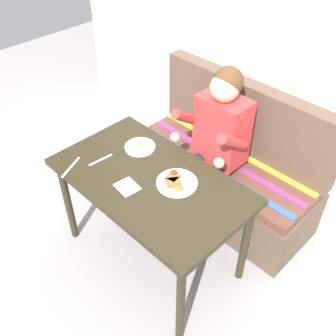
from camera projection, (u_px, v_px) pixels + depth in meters
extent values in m
plane|color=#A19A9C|center=(153.00, 254.00, 2.81)|extent=(8.00, 8.00, 0.00)
cube|color=silver|center=(286.00, 26.00, 2.64)|extent=(4.40, 0.10, 2.60)
cube|color=#2C2616|center=(150.00, 181.00, 2.35)|extent=(1.20, 0.70, 0.04)
cylinder|color=#2C2616|center=(68.00, 202.00, 2.72)|extent=(0.05, 0.05, 0.69)
cylinder|color=#2C2616|center=(181.00, 303.00, 2.14)|extent=(0.05, 0.05, 0.69)
cylinder|color=#2C2616|center=(132.00, 164.00, 3.03)|extent=(0.05, 0.05, 0.69)
cylinder|color=#2C2616|center=(245.00, 243.00, 2.45)|extent=(0.05, 0.05, 0.69)
cube|color=brown|center=(220.00, 185.00, 3.07)|extent=(1.44, 0.56, 0.40)
cube|color=brown|center=(223.00, 162.00, 2.92)|extent=(1.40, 0.52, 0.06)
cube|color=brown|center=(246.00, 117.00, 2.84)|extent=(1.44, 0.12, 0.54)
cube|color=#336099|center=(211.00, 168.00, 2.82)|extent=(1.38, 0.05, 0.01)
cube|color=#93387A|center=(223.00, 159.00, 2.89)|extent=(1.38, 0.05, 0.01)
cube|color=yellow|center=(235.00, 151.00, 2.97)|extent=(1.38, 0.05, 0.01)
cube|color=#C63536|center=(222.00, 130.00, 2.67)|extent=(0.34, 0.22, 0.48)
sphere|color=#DBAD89|center=(225.00, 88.00, 2.44)|extent=(0.19, 0.19, 0.19)
sphere|color=brown|center=(228.00, 82.00, 2.44)|extent=(0.19, 0.19, 0.19)
cylinder|color=#C63536|center=(188.00, 118.00, 2.65)|extent=(0.07, 0.29, 0.23)
cylinder|color=#C63536|center=(233.00, 142.00, 2.44)|extent=(0.07, 0.29, 0.23)
sphere|color=#DBAD89|center=(175.00, 137.00, 2.65)|extent=(0.07, 0.07, 0.07)
sphere|color=#DBAD89|center=(219.00, 163.00, 2.44)|extent=(0.07, 0.07, 0.07)
cylinder|color=#232333|center=(194.00, 162.00, 2.78)|extent=(0.09, 0.34, 0.09)
cylinder|color=#232333|center=(177.00, 200.00, 2.85)|extent=(0.08, 0.08, 0.52)
cube|color=black|center=(171.00, 226.00, 2.98)|extent=(0.09, 0.20, 0.05)
cylinder|color=#232333|center=(213.00, 174.00, 2.68)|extent=(0.09, 0.34, 0.09)
cylinder|color=#232333|center=(194.00, 213.00, 2.76)|extent=(0.08, 0.08, 0.52)
cube|color=black|center=(188.00, 239.00, 2.88)|extent=(0.09, 0.20, 0.05)
cylinder|color=white|center=(177.00, 183.00, 2.29)|extent=(0.24, 0.24, 0.02)
cube|color=brown|center=(173.00, 177.00, 2.30)|extent=(0.08, 0.09, 0.02)
cube|color=brown|center=(173.00, 182.00, 2.27)|extent=(0.10, 0.10, 0.02)
sphere|color=red|center=(174.00, 173.00, 2.32)|extent=(0.04, 0.04, 0.04)
ellipsoid|color=#CC6623|center=(178.00, 187.00, 2.24)|extent=(0.06, 0.05, 0.02)
cylinder|color=white|center=(140.00, 147.00, 2.56)|extent=(0.20, 0.20, 0.01)
ellipsoid|color=white|center=(140.00, 146.00, 2.55)|extent=(0.09, 0.08, 0.01)
sphere|color=yellow|center=(140.00, 144.00, 2.55)|extent=(0.03, 0.03, 0.03)
cube|color=silver|center=(127.00, 187.00, 2.28)|extent=(0.15, 0.13, 0.01)
cube|color=silver|center=(101.00, 160.00, 2.46)|extent=(0.03, 0.17, 0.00)
cube|color=silver|center=(71.00, 167.00, 2.41)|extent=(0.10, 0.19, 0.00)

